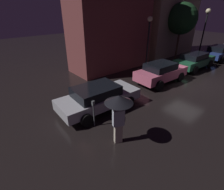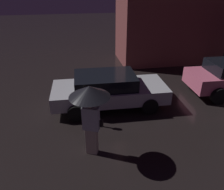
# 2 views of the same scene
# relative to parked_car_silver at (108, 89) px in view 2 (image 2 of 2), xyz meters

# --- Properties ---
(parked_car_silver) EXTENTS (4.56, 2.05, 1.35)m
(parked_car_silver) POSITION_rel_parked_car_silver_xyz_m (0.00, 0.00, 0.00)
(parked_car_silver) COLOR #B7B7BF
(parked_car_silver) RESTS_ON ground
(pedestrian_with_umbrella) EXTENTS (1.09, 1.09, 2.18)m
(pedestrian_with_umbrella) POSITION_rel_parked_car_silver_xyz_m (-0.94, -2.69, 1.00)
(pedestrian_with_umbrella) COLOR beige
(pedestrian_with_umbrella) RESTS_ON ground
(parking_meter) EXTENTS (0.12, 0.10, 1.34)m
(parking_meter) POSITION_rel_parked_car_silver_xyz_m (-1.09, -1.16, 0.11)
(parking_meter) COLOR #4C5154
(parking_meter) RESTS_ON ground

